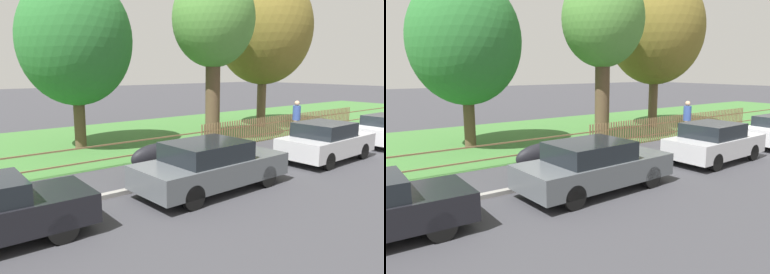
# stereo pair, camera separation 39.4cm
# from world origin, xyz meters

# --- Properties ---
(ground_plane) EXTENTS (120.00, 120.00, 0.00)m
(ground_plane) POSITION_xyz_m (0.00, 0.00, 0.00)
(ground_plane) COLOR #38383D
(kerb_stone) EXTENTS (43.61, 0.20, 0.12)m
(kerb_stone) POSITION_xyz_m (0.00, 0.10, 0.06)
(kerb_stone) COLOR gray
(kerb_stone) RESTS_ON ground
(grass_strip) EXTENTS (43.61, 9.89, 0.01)m
(grass_strip) POSITION_xyz_m (0.00, 7.78, 0.01)
(grass_strip) COLOR #3D7033
(grass_strip) RESTS_ON ground
(park_fence) EXTENTS (43.61, 0.05, 1.13)m
(park_fence) POSITION_xyz_m (-0.00, 2.85, 0.56)
(park_fence) COLOR olive
(park_fence) RESTS_ON ground
(parked_car_black_saloon) EXTENTS (4.54, 1.99, 1.41)m
(parked_car_black_saloon) POSITION_xyz_m (-8.58, -1.11, 0.72)
(parked_car_black_saloon) COLOR #51565B
(parked_car_black_saloon) RESTS_ON ground
(parked_car_navy_estate) EXTENTS (3.98, 1.96, 1.43)m
(parked_car_navy_estate) POSITION_xyz_m (-2.95, -1.09, 0.72)
(parked_car_navy_estate) COLOR #BCBCC1
(parked_car_navy_estate) RESTS_ON ground
(covered_motorcycle) EXTENTS (1.97, 0.79, 1.08)m
(covered_motorcycle) POSITION_xyz_m (-8.98, 0.91, 0.66)
(covered_motorcycle) COLOR black
(covered_motorcycle) RESTS_ON ground
(tree_nearest_kerb) EXTENTS (4.62, 4.62, 7.15)m
(tree_nearest_kerb) POSITION_xyz_m (-9.24, 6.61, 4.48)
(tree_nearest_kerb) COLOR brown
(tree_nearest_kerb) RESTS_ON ground
(tree_behind_motorcycle) EXTENTS (3.72, 3.72, 7.68)m
(tree_behind_motorcycle) POSITION_xyz_m (-3.74, 4.36, 5.43)
(tree_behind_motorcycle) COLOR brown
(tree_behind_motorcycle) RESTS_ON ground
(tree_mid_park) EXTENTS (5.40, 5.40, 8.67)m
(tree_mid_park) POSITION_xyz_m (1.43, 5.94, 5.54)
(tree_mid_park) COLOR brown
(tree_mid_park) RESTS_ON ground
(pedestrian_near_fence) EXTENTS (0.49, 0.49, 1.84)m
(pedestrian_near_fence) POSITION_xyz_m (-0.09, 2.34, 1.04)
(pedestrian_near_fence) COLOR #7F6B51
(pedestrian_near_fence) RESTS_ON ground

